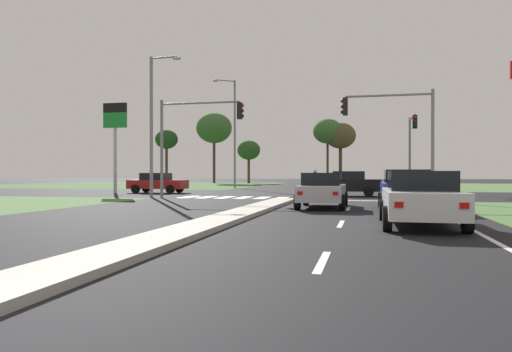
{
  "coord_description": "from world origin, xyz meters",
  "views": [
    {
      "loc": [
        4.18,
        -2.9,
        1.44
      ],
      "look_at": [
        -4.9,
        36.66,
        1.24
      ],
      "focal_mm": 33.49,
      "sensor_mm": 36.0,
      "label": 1
    }
  ],
  "objects_px": {
    "car_red_third": "(157,183)",
    "treeline_fifth": "(328,131)",
    "fuel_price_totem": "(115,127)",
    "car_silver_near": "(323,190)",
    "treeline_second": "(214,128)",
    "treeline_third": "(249,150)",
    "car_white_second": "(420,198)",
    "street_lamp_third": "(233,129)",
    "treeline_fourth": "(340,136)",
    "car_black_fourth": "(347,183)",
    "traffic_signal_near_left": "(191,130)",
    "treeline_near": "(167,140)",
    "traffic_signal_far_right": "(412,140)",
    "car_beige_fifth": "(316,178)",
    "traffic_signal_near_right": "(399,125)",
    "pedestrian_at_median": "(315,177)",
    "street_lamp_second": "(154,119)"
  },
  "relations": [
    {
      "from": "car_red_third",
      "to": "treeline_fifth",
      "type": "relative_size",
      "value": 0.47
    },
    {
      "from": "fuel_price_totem",
      "to": "car_silver_near",
      "type": "bearing_deg",
      "value": -35.39
    },
    {
      "from": "treeline_second",
      "to": "treeline_third",
      "type": "bearing_deg",
      "value": -4.18
    },
    {
      "from": "car_white_second",
      "to": "street_lamp_third",
      "type": "xyz_separation_m",
      "value": [
        -14.29,
        31.91,
        5.14
      ]
    },
    {
      "from": "treeline_fourth",
      "to": "car_black_fourth",
      "type": "bearing_deg",
      "value": -86.46
    },
    {
      "from": "car_red_third",
      "to": "treeline_fourth",
      "type": "distance_m",
      "value": 38.04
    },
    {
      "from": "car_silver_near",
      "to": "treeline_fifth",
      "type": "distance_m",
      "value": 48.45
    },
    {
      "from": "traffic_signal_near_left",
      "to": "car_silver_near",
      "type": "bearing_deg",
      "value": -36.43
    },
    {
      "from": "treeline_near",
      "to": "traffic_signal_near_left",
      "type": "bearing_deg",
      "value": -64.73
    },
    {
      "from": "car_white_second",
      "to": "traffic_signal_far_right",
      "type": "xyz_separation_m",
      "value": [
        1.95,
        24.25,
        3.25
      ]
    },
    {
      "from": "car_silver_near",
      "to": "car_red_third",
      "type": "distance_m",
      "value": 18.48
    },
    {
      "from": "fuel_price_totem",
      "to": "treeline_fifth",
      "type": "relative_size",
      "value": 0.72
    },
    {
      "from": "car_beige_fifth",
      "to": "treeline_third",
      "type": "relative_size",
      "value": 0.69
    },
    {
      "from": "treeline_near",
      "to": "treeline_second",
      "type": "xyz_separation_m",
      "value": [
        7.47,
        0.83,
        1.74
      ]
    },
    {
      "from": "car_beige_fifth",
      "to": "fuel_price_totem",
      "type": "height_order",
      "value": "fuel_price_totem"
    },
    {
      "from": "traffic_signal_far_right",
      "to": "treeline_second",
      "type": "xyz_separation_m",
      "value": [
        -26.08,
        31.9,
        4.39
      ]
    },
    {
      "from": "traffic_signal_near_right",
      "to": "treeline_second",
      "type": "bearing_deg",
      "value": 119.21
    },
    {
      "from": "treeline_fourth",
      "to": "traffic_signal_near_left",
      "type": "bearing_deg",
      "value": -98.68
    },
    {
      "from": "car_silver_near",
      "to": "fuel_price_totem",
      "type": "height_order",
      "value": "fuel_price_totem"
    },
    {
      "from": "car_white_second",
      "to": "pedestrian_at_median",
      "type": "bearing_deg",
      "value": 101.26
    },
    {
      "from": "car_beige_fifth",
      "to": "traffic_signal_near_right",
      "type": "xyz_separation_m",
      "value": [
        8.2,
        -38.53,
        3.25
      ]
    },
    {
      "from": "car_white_second",
      "to": "treeline_fourth",
      "type": "relative_size",
      "value": 0.53
    },
    {
      "from": "car_silver_near",
      "to": "car_beige_fifth",
      "type": "height_order",
      "value": "car_beige_fifth"
    },
    {
      "from": "car_white_second",
      "to": "car_beige_fifth",
      "type": "height_order",
      "value": "car_beige_fifth"
    },
    {
      "from": "car_black_fourth",
      "to": "street_lamp_third",
      "type": "distance_m",
      "value": 19.29
    },
    {
      "from": "car_beige_fifth",
      "to": "traffic_signal_near_right",
      "type": "bearing_deg",
      "value": 102.01
    },
    {
      "from": "car_beige_fifth",
      "to": "street_lamp_third",
      "type": "relative_size",
      "value": 0.41
    },
    {
      "from": "treeline_fifth",
      "to": "treeline_third",
      "type": "bearing_deg",
      "value": 173.47
    },
    {
      "from": "car_red_third",
      "to": "car_white_second",
      "type": "bearing_deg",
      "value": 40.74
    },
    {
      "from": "car_black_fourth",
      "to": "treeline_fifth",
      "type": "xyz_separation_m",
      "value": [
        -4.09,
        36.97,
        6.61
      ]
    },
    {
      "from": "traffic_signal_far_right",
      "to": "treeline_fourth",
      "type": "xyz_separation_m",
      "value": [
        -6.89,
        30.72,
        2.76
      ]
    },
    {
      "from": "car_black_fourth",
      "to": "traffic_signal_near_right",
      "type": "relative_size",
      "value": 0.74
    },
    {
      "from": "car_red_third",
      "to": "treeline_fifth",
      "type": "xyz_separation_m",
      "value": [
        9.91,
        35.11,
        6.65
      ]
    },
    {
      "from": "car_beige_fifth",
      "to": "traffic_signal_near_right",
      "type": "distance_m",
      "value": 39.53
    },
    {
      "from": "car_beige_fifth",
      "to": "street_lamp_third",
      "type": "distance_m",
      "value": 20.85
    },
    {
      "from": "treeline_near",
      "to": "treeline_fourth",
      "type": "relative_size",
      "value": 0.95
    },
    {
      "from": "car_white_second",
      "to": "treeline_fifth",
      "type": "xyz_separation_m",
      "value": [
        -6.7,
        54.39,
        6.64
      ]
    },
    {
      "from": "car_beige_fifth",
      "to": "street_lamp_second",
      "type": "bearing_deg",
      "value": 81.01
    },
    {
      "from": "car_white_second",
      "to": "fuel_price_totem",
      "type": "relative_size",
      "value": 0.7
    },
    {
      "from": "traffic_signal_near_right",
      "to": "treeline_near",
      "type": "xyz_separation_m",
      "value": [
        -31.84,
        42.76,
        2.64
      ]
    },
    {
      "from": "car_white_second",
      "to": "treeline_second",
      "type": "xyz_separation_m",
      "value": [
        -24.12,
        56.15,
        7.64
      ]
    },
    {
      "from": "treeline_near",
      "to": "treeline_second",
      "type": "relative_size",
      "value": 0.77
    },
    {
      "from": "traffic_signal_far_right",
      "to": "car_silver_near",
      "type": "bearing_deg",
      "value": -106.3
    },
    {
      "from": "car_white_second",
      "to": "fuel_price_totem",
      "type": "xyz_separation_m",
      "value": [
        -19.34,
        17.97,
        4.06
      ]
    },
    {
      "from": "treeline_second",
      "to": "treeline_third",
      "type": "height_order",
      "value": "treeline_second"
    },
    {
      "from": "street_lamp_second",
      "to": "treeline_second",
      "type": "height_order",
      "value": "treeline_second"
    },
    {
      "from": "car_silver_near",
      "to": "car_black_fourth",
      "type": "bearing_deg",
      "value": 86.74
    },
    {
      "from": "traffic_signal_near_left",
      "to": "fuel_price_totem",
      "type": "height_order",
      "value": "fuel_price_totem"
    },
    {
      "from": "traffic_signal_far_right",
      "to": "treeline_near",
      "type": "xyz_separation_m",
      "value": [
        -33.55,
        31.07,
        2.65
      ]
    },
    {
      "from": "street_lamp_third",
      "to": "traffic_signal_near_right",
      "type": "bearing_deg",
      "value": -53.09
    }
  ]
}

